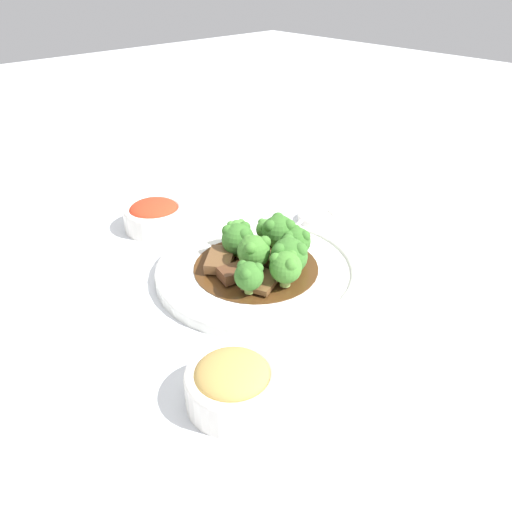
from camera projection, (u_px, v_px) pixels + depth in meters
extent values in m
plane|color=silver|center=(256.00, 275.00, 0.75)|extent=(4.00, 4.00, 0.00)
cylinder|color=white|center=(256.00, 271.00, 0.75)|extent=(0.30, 0.30, 0.01)
torus|color=white|center=(256.00, 267.00, 0.75)|extent=(0.30, 0.30, 0.01)
cylinder|color=#4C2D14|center=(256.00, 267.00, 0.75)|extent=(0.19, 0.19, 0.00)
cube|color=#56331E|center=(236.00, 272.00, 0.71)|extent=(0.04, 0.05, 0.02)
cube|color=brown|center=(262.00, 281.00, 0.70)|extent=(0.06, 0.07, 0.01)
cube|color=brown|center=(220.00, 260.00, 0.74)|extent=(0.07, 0.07, 0.01)
cube|color=brown|center=(265.00, 256.00, 0.75)|extent=(0.07, 0.03, 0.02)
cube|color=brown|center=(256.00, 244.00, 0.79)|extent=(0.06, 0.06, 0.01)
cylinder|color=#7FA84C|center=(249.00, 289.00, 0.68)|extent=(0.01, 0.01, 0.01)
sphere|color=#387028|center=(249.00, 276.00, 0.67)|extent=(0.04, 0.04, 0.04)
sphere|color=#387028|center=(243.00, 266.00, 0.67)|extent=(0.02, 0.02, 0.02)
sphere|color=#387028|center=(246.00, 274.00, 0.65)|extent=(0.02, 0.02, 0.02)
sphere|color=#387028|center=(258.00, 268.00, 0.67)|extent=(0.02, 0.02, 0.02)
cylinder|color=#8EB756|center=(285.00, 281.00, 0.70)|extent=(0.01, 0.01, 0.01)
sphere|color=#427F2D|center=(286.00, 267.00, 0.68)|extent=(0.05, 0.05, 0.05)
sphere|color=#427F2D|center=(276.00, 259.00, 0.68)|extent=(0.02, 0.02, 0.02)
sphere|color=#427F2D|center=(291.00, 265.00, 0.67)|extent=(0.02, 0.02, 0.02)
sphere|color=#427F2D|center=(292.00, 255.00, 0.69)|extent=(0.02, 0.02, 0.02)
cylinder|color=#7FA84C|center=(296.00, 253.00, 0.76)|extent=(0.01, 0.01, 0.01)
sphere|color=#387028|center=(296.00, 241.00, 0.75)|extent=(0.04, 0.04, 0.04)
sphere|color=#387028|center=(289.00, 237.00, 0.74)|extent=(0.02, 0.02, 0.02)
sphere|color=#387028|center=(305.00, 236.00, 0.74)|extent=(0.02, 0.02, 0.02)
sphere|color=#387028|center=(295.00, 230.00, 0.76)|extent=(0.02, 0.02, 0.02)
cylinder|color=#7FA84C|center=(266.00, 238.00, 0.80)|extent=(0.01, 0.01, 0.01)
sphere|color=#4C8E38|center=(266.00, 229.00, 0.80)|extent=(0.03, 0.03, 0.03)
sphere|color=#4C8E38|center=(265.00, 227.00, 0.78)|extent=(0.01, 0.01, 0.01)
sphere|color=#4C8E38|center=(273.00, 224.00, 0.79)|extent=(0.01, 0.01, 0.01)
sphere|color=#4C8E38|center=(262.00, 222.00, 0.80)|extent=(0.01, 0.01, 0.01)
cylinder|color=#7FA84C|center=(238.00, 240.00, 0.79)|extent=(0.01, 0.01, 0.01)
sphere|color=#4C8E38|center=(237.00, 230.00, 0.78)|extent=(0.03, 0.03, 0.03)
sphere|color=#4C8E38|center=(240.00, 228.00, 0.77)|extent=(0.01, 0.01, 0.01)
sphere|color=#4C8E38|center=(241.00, 223.00, 0.79)|extent=(0.01, 0.01, 0.01)
sphere|color=#4C8E38|center=(231.00, 225.00, 0.78)|extent=(0.01, 0.01, 0.01)
cylinder|color=#8EB756|center=(288.00, 271.00, 0.72)|extent=(0.02, 0.02, 0.01)
sphere|color=#387028|center=(289.00, 256.00, 0.71)|extent=(0.05, 0.05, 0.05)
sphere|color=#387028|center=(300.00, 250.00, 0.69)|extent=(0.02, 0.02, 0.02)
sphere|color=#387028|center=(288.00, 241.00, 0.71)|extent=(0.02, 0.02, 0.02)
sphere|color=#387028|center=(280.00, 250.00, 0.69)|extent=(0.02, 0.02, 0.02)
cylinder|color=#7FA84C|center=(254.00, 266.00, 0.72)|extent=(0.02, 0.02, 0.02)
sphere|color=#427F2D|center=(254.00, 252.00, 0.71)|extent=(0.05, 0.05, 0.05)
sphere|color=#427F2D|center=(264.00, 242.00, 0.71)|extent=(0.02, 0.02, 0.02)
sphere|color=#427F2D|center=(247.00, 240.00, 0.71)|extent=(0.02, 0.02, 0.02)
sphere|color=#427F2D|center=(251.00, 249.00, 0.69)|extent=(0.02, 0.02, 0.02)
cylinder|color=#8EB756|center=(239.00, 252.00, 0.77)|extent=(0.02, 0.02, 0.01)
sphere|color=#387028|center=(238.00, 239.00, 0.76)|extent=(0.05, 0.05, 0.05)
sphere|color=#387028|center=(244.00, 228.00, 0.76)|extent=(0.02, 0.02, 0.02)
sphere|color=#387028|center=(228.00, 231.00, 0.75)|extent=(0.02, 0.02, 0.02)
sphere|color=#387028|center=(242.00, 236.00, 0.74)|extent=(0.02, 0.02, 0.02)
cylinder|color=#7FA84C|center=(279.00, 247.00, 0.78)|extent=(0.02, 0.02, 0.01)
sphere|color=#387028|center=(279.00, 232.00, 0.76)|extent=(0.05, 0.05, 0.05)
sphere|color=#387028|center=(278.00, 219.00, 0.77)|extent=(0.02, 0.02, 0.02)
sphere|color=#387028|center=(270.00, 226.00, 0.75)|extent=(0.02, 0.02, 0.02)
sphere|color=#387028|center=(289.00, 226.00, 0.75)|extent=(0.02, 0.02, 0.02)
ellipsoid|color=silver|center=(279.00, 239.00, 0.80)|extent=(0.06, 0.07, 0.01)
cylinder|color=silver|center=(306.00, 216.00, 0.87)|extent=(0.05, 0.14, 0.01)
cylinder|color=white|center=(156.00, 226.00, 0.88)|extent=(0.06, 0.06, 0.01)
cylinder|color=white|center=(155.00, 219.00, 0.88)|extent=(0.11, 0.11, 0.04)
torus|color=white|center=(154.00, 210.00, 0.87)|extent=(0.11, 0.11, 0.01)
ellipsoid|color=red|center=(154.00, 209.00, 0.87)|extent=(0.08, 0.08, 0.02)
cylinder|color=white|center=(233.00, 399.00, 0.54)|extent=(0.06, 0.06, 0.01)
cylinder|color=white|center=(233.00, 389.00, 0.53)|extent=(0.10, 0.10, 0.04)
torus|color=white|center=(232.00, 376.00, 0.52)|extent=(0.10, 0.10, 0.01)
ellipsoid|color=tan|center=(232.00, 374.00, 0.52)|extent=(0.08, 0.08, 0.03)
cylinder|color=white|center=(316.00, 218.00, 0.91)|extent=(0.07, 0.07, 0.01)
torus|color=white|center=(316.00, 216.00, 0.90)|extent=(0.07, 0.07, 0.01)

